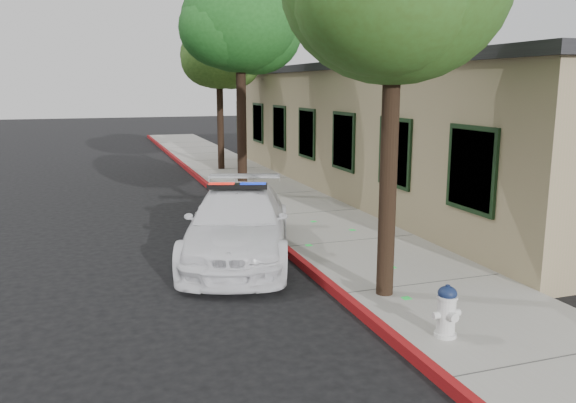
{
  "coord_description": "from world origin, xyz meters",
  "views": [
    {
      "loc": [
        -3.76,
        -8.34,
        3.53
      ],
      "look_at": [
        0.04,
        2.78,
        1.18
      ],
      "focal_mm": 36.16,
      "sensor_mm": 36.0,
      "label": 1
    }
  ],
  "objects_px": {
    "street_tree_mid": "(241,27)",
    "street_tree_far": "(220,59)",
    "police_car": "(238,224)",
    "clapboard_building": "(414,128)",
    "fire_hydrant": "(447,311)"
  },
  "relations": [
    {
      "from": "street_tree_mid",
      "to": "fire_hydrant",
      "type": "bearing_deg",
      "value": -90.13
    },
    {
      "from": "clapboard_building",
      "to": "police_car",
      "type": "relative_size",
      "value": 3.85
    },
    {
      "from": "fire_hydrant",
      "to": "street_tree_far",
      "type": "relative_size",
      "value": 0.13
    },
    {
      "from": "street_tree_mid",
      "to": "street_tree_far",
      "type": "bearing_deg",
      "value": 83.78
    },
    {
      "from": "clapboard_building",
      "to": "fire_hydrant",
      "type": "relative_size",
      "value": 28.27
    },
    {
      "from": "clapboard_building",
      "to": "fire_hydrant",
      "type": "distance_m",
      "value": 12.63
    },
    {
      "from": "police_car",
      "to": "fire_hydrant",
      "type": "height_order",
      "value": "police_car"
    },
    {
      "from": "police_car",
      "to": "street_tree_mid",
      "type": "relative_size",
      "value": 0.8
    },
    {
      "from": "street_tree_far",
      "to": "clapboard_building",
      "type": "bearing_deg",
      "value": -48.91
    },
    {
      "from": "street_tree_far",
      "to": "police_car",
      "type": "bearing_deg",
      "value": -100.95
    },
    {
      "from": "police_car",
      "to": "street_tree_mid",
      "type": "xyz_separation_m",
      "value": [
        1.7,
        6.18,
        4.52
      ]
    },
    {
      "from": "street_tree_mid",
      "to": "clapboard_building",
      "type": "bearing_deg",
      "value": -1.81
    },
    {
      "from": "clapboard_building",
      "to": "fire_hydrant",
      "type": "bearing_deg",
      "value": -118.61
    },
    {
      "from": "clapboard_building",
      "to": "police_car",
      "type": "bearing_deg",
      "value": -141.97
    },
    {
      "from": "police_car",
      "to": "street_tree_far",
      "type": "bearing_deg",
      "value": 97.19
    }
  ]
}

